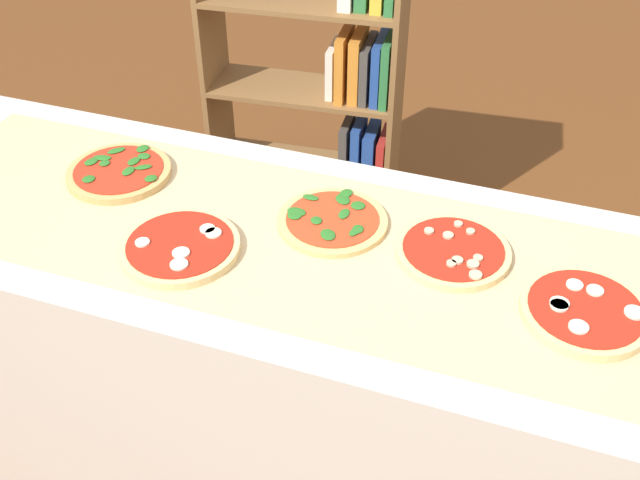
{
  "coord_description": "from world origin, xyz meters",
  "views": [
    {
      "loc": [
        0.44,
        -1.26,
        1.98
      ],
      "look_at": [
        0.0,
        0.0,
        0.9
      ],
      "focal_mm": 41.84,
      "sensor_mm": 36.0,
      "label": 1
    }
  ],
  "objects_px": {
    "pizza_spinach_0": "(119,172)",
    "pizza_mozzarella_4": "(585,311)",
    "pizza_mozzarella_1": "(180,247)",
    "bookshelf": "(331,98)",
    "pizza_mushroom_3": "(453,251)",
    "pizza_spinach_2": "(332,221)"
  },
  "relations": [
    {
      "from": "pizza_spinach_0",
      "to": "pizza_spinach_2",
      "type": "distance_m",
      "value": 0.59
    },
    {
      "from": "pizza_mozzarella_1",
      "to": "pizza_mushroom_3",
      "type": "relative_size",
      "value": 1.05
    },
    {
      "from": "pizza_mozzarella_1",
      "to": "bookshelf",
      "type": "relative_size",
      "value": 0.2
    },
    {
      "from": "pizza_mozzarella_4",
      "to": "bookshelf",
      "type": "distance_m",
      "value": 1.48
    },
    {
      "from": "pizza_spinach_0",
      "to": "pizza_mozzarella_4",
      "type": "distance_m",
      "value": 1.19
    },
    {
      "from": "bookshelf",
      "to": "pizza_mozzarella_1",
      "type": "bearing_deg",
      "value": -87.84
    },
    {
      "from": "pizza_mozzarella_4",
      "to": "pizza_mushroom_3",
      "type": "bearing_deg",
      "value": 160.6
    },
    {
      "from": "pizza_spinach_2",
      "to": "pizza_mozzarella_4",
      "type": "height_order",
      "value": "pizza_mozzarella_4"
    },
    {
      "from": "pizza_mushroom_3",
      "to": "bookshelf",
      "type": "bearing_deg",
      "value": 121.98
    },
    {
      "from": "pizza_spinach_0",
      "to": "bookshelf",
      "type": "bearing_deg",
      "value": 75.79
    },
    {
      "from": "pizza_mozzarella_1",
      "to": "pizza_mushroom_3",
      "type": "bearing_deg",
      "value": 18.0
    },
    {
      "from": "pizza_mushroom_3",
      "to": "bookshelf",
      "type": "xyz_separation_m",
      "value": [
        -0.64,
        1.02,
        -0.24
      ]
    },
    {
      "from": "pizza_spinach_0",
      "to": "pizza_spinach_2",
      "type": "height_order",
      "value": "pizza_spinach_0"
    },
    {
      "from": "pizza_spinach_0",
      "to": "pizza_mushroom_3",
      "type": "height_order",
      "value": "same"
    },
    {
      "from": "pizza_spinach_0",
      "to": "pizza_mushroom_3",
      "type": "xyz_separation_m",
      "value": [
        0.89,
        -0.03,
        -0.0
      ]
    },
    {
      "from": "pizza_mozzarella_1",
      "to": "pizza_mushroom_3",
      "type": "xyz_separation_m",
      "value": [
        0.59,
        0.19,
        -0.0
      ]
    },
    {
      "from": "pizza_spinach_2",
      "to": "bookshelf",
      "type": "xyz_separation_m",
      "value": [
        -0.34,
        1.0,
        -0.23
      ]
    },
    {
      "from": "pizza_mozzarella_1",
      "to": "pizza_spinach_2",
      "type": "bearing_deg",
      "value": 35.88
    },
    {
      "from": "pizza_mozzarella_1",
      "to": "pizza_mozzarella_4",
      "type": "xyz_separation_m",
      "value": [
        0.89,
        0.09,
        0.0
      ]
    },
    {
      "from": "pizza_mozzarella_1",
      "to": "pizza_mozzarella_4",
      "type": "height_order",
      "value": "pizza_mozzarella_4"
    },
    {
      "from": "pizza_mushroom_3",
      "to": "pizza_mozzarella_4",
      "type": "height_order",
      "value": "pizza_mozzarella_4"
    },
    {
      "from": "pizza_mozzarella_4",
      "to": "bookshelf",
      "type": "bearing_deg",
      "value": 129.67
    }
  ]
}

